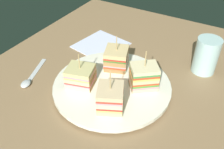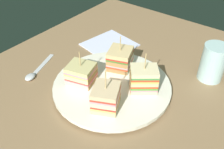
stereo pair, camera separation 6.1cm
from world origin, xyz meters
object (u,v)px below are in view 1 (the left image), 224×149
at_px(napkin, 101,45).
at_px(sandwich_wedge_0, 144,76).
at_px(sandwich_wedge_2, 81,76).
at_px(plate, 112,86).
at_px(sandwich_wedge_1, 116,58).
at_px(sandwich_wedge_3, 110,97).
at_px(drinking_glass, 206,58).
at_px(spoon, 29,79).

bearing_deg(napkin, sandwich_wedge_0, 57.20).
relative_size(sandwich_wedge_0, sandwich_wedge_2, 1.16).
height_order(sandwich_wedge_0, sandwich_wedge_2, sandwich_wedge_0).
bearing_deg(plate, sandwich_wedge_0, 115.10).
bearing_deg(sandwich_wedge_1, plate, 1.47).
relative_size(sandwich_wedge_2, sandwich_wedge_3, 0.88).
bearing_deg(sandwich_wedge_2, napkin, 93.30).
distance_m(sandwich_wedge_1, sandwich_wedge_3, 0.15).
distance_m(sandwich_wedge_2, drinking_glass, 0.33).
distance_m(sandwich_wedge_0, spoon, 0.30).
xyz_separation_m(sandwich_wedge_2, napkin, (-0.20, -0.07, -0.04)).
distance_m(spoon, drinking_glass, 0.47).
bearing_deg(drinking_glass, plate, -42.17).
height_order(sandwich_wedge_3, spoon, sandwich_wedge_3).
xyz_separation_m(plate, sandwich_wedge_3, (0.07, 0.03, 0.03)).
relative_size(sandwich_wedge_0, sandwich_wedge_3, 1.02).
bearing_deg(sandwich_wedge_3, sandwich_wedge_0, -44.25).
height_order(sandwich_wedge_1, sandwich_wedge_3, sandwich_wedge_3).
bearing_deg(spoon, sandwich_wedge_1, 110.68).
xyz_separation_m(spoon, drinking_glass, (-0.27, 0.38, 0.04)).
xyz_separation_m(sandwich_wedge_0, sandwich_wedge_1, (-0.04, -0.10, -0.00)).
relative_size(sandwich_wedge_0, drinking_glass, 1.03).
bearing_deg(plate, sandwich_wedge_3, 27.55).
relative_size(plate, drinking_glass, 2.97).
bearing_deg(drinking_glass, sandwich_wedge_0, -33.46).
height_order(sandwich_wedge_3, napkin, sandwich_wedge_3).
height_order(sandwich_wedge_0, drinking_glass, sandwich_wedge_0).
bearing_deg(sandwich_wedge_0, plate, -12.60).
bearing_deg(sandwich_wedge_0, drinking_glass, -161.16).
height_order(sandwich_wedge_2, sandwich_wedge_3, sandwich_wedge_3).
bearing_deg(napkin, spoon, -16.02).
xyz_separation_m(sandwich_wedge_2, sandwich_wedge_3, (0.03, 0.10, 0.00)).
bearing_deg(sandwich_wedge_2, sandwich_wedge_3, -32.59).
bearing_deg(spoon, sandwich_wedge_3, 73.35).
bearing_deg(sandwich_wedge_0, sandwich_wedge_3, 33.58).
bearing_deg(napkin, drinking_glass, 95.48).
relative_size(plate, sandwich_wedge_2, 3.36).
xyz_separation_m(sandwich_wedge_1, spoon, (0.15, -0.18, -0.04)).
bearing_deg(plate, sandwich_wedge_1, -158.72).
bearing_deg(plate, spoon, -69.18).
xyz_separation_m(sandwich_wedge_0, spoon, (0.11, -0.27, -0.04)).
relative_size(sandwich_wedge_1, sandwich_wedge_2, 1.06).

